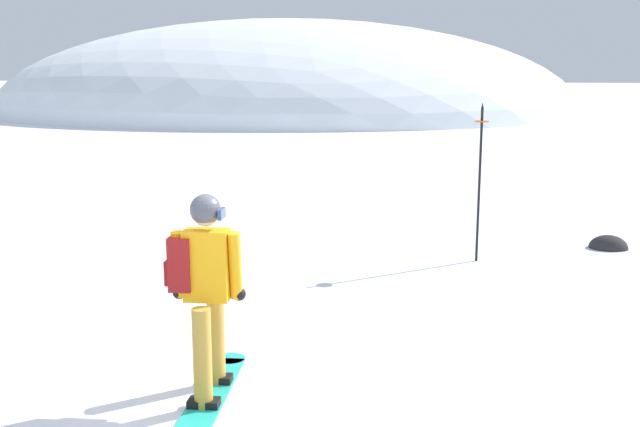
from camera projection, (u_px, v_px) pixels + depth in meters
ground_plane at (258, 418)px, 5.85m from camera, size 300.00×300.00×0.00m
ridge_peak_main at (285, 111)px, 48.14m from camera, size 36.24×32.62×11.49m
snowboarder_main at (204, 290)px, 6.07m from camera, size 0.64×1.83×1.71m
piste_marker_near at (480, 173)px, 10.40m from camera, size 0.20×0.20×2.24m
rock_mid at (608, 248)px, 11.39m from camera, size 0.58×0.49×0.41m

